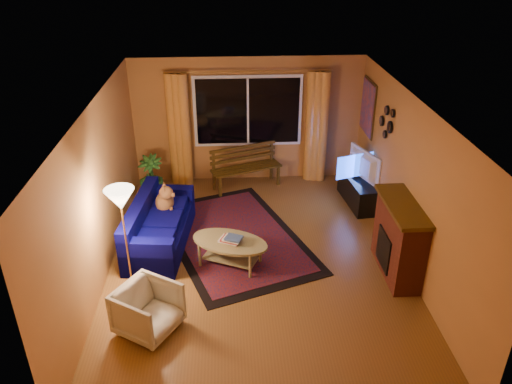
{
  "coord_description": "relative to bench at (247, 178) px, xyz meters",
  "views": [
    {
      "loc": [
        -0.4,
        -6.39,
        4.53
      ],
      "look_at": [
        0.0,
        0.3,
        1.05
      ],
      "focal_mm": 35.0,
      "sensor_mm": 36.0,
      "label": 1
    }
  ],
  "objects": [
    {
      "name": "floor",
      "position": [
        0.05,
        -2.55,
        -0.22
      ],
      "size": [
        4.5,
        6.0,
        0.02
      ],
      "primitive_type": "cube",
      "color": "brown",
      "rests_on": "ground"
    },
    {
      "name": "ceiling",
      "position": [
        0.05,
        -2.55,
        2.3
      ],
      "size": [
        4.5,
        6.0,
        0.02
      ],
      "primitive_type": "cube",
      "color": "white",
      "rests_on": "ground"
    },
    {
      "name": "wall_back",
      "position": [
        0.05,
        0.46,
        1.04
      ],
      "size": [
        4.5,
        0.02,
        2.5
      ],
      "primitive_type": "cube",
      "color": "#BC7F3D",
      "rests_on": "ground"
    },
    {
      "name": "wall_left",
      "position": [
        -2.21,
        -2.55,
        1.04
      ],
      "size": [
        0.02,
        6.0,
        2.5
      ],
      "primitive_type": "cube",
      "color": "#BC7F3D",
      "rests_on": "ground"
    },
    {
      "name": "wall_right",
      "position": [
        2.31,
        -2.55,
        1.04
      ],
      "size": [
        0.02,
        6.0,
        2.5
      ],
      "primitive_type": "cube",
      "color": "#BC7F3D",
      "rests_on": "ground"
    },
    {
      "name": "window",
      "position": [
        0.05,
        0.4,
        1.24
      ],
      "size": [
        2.0,
        0.02,
        1.3
      ],
      "primitive_type": "cube",
      "color": "black",
      "rests_on": "wall_back"
    },
    {
      "name": "curtain_rod",
      "position": [
        0.05,
        0.35,
        2.04
      ],
      "size": [
        3.2,
        0.03,
        0.03
      ],
      "primitive_type": "cylinder",
      "rotation": [
        0.0,
        1.57,
        0.0
      ],
      "color": "#BF8C3F",
      "rests_on": "wall_back"
    },
    {
      "name": "curtain_left",
      "position": [
        -1.3,
        0.33,
        0.91
      ],
      "size": [
        0.36,
        0.36,
        2.24
      ],
      "primitive_type": "cylinder",
      "color": "gold",
      "rests_on": "ground"
    },
    {
      "name": "curtain_right",
      "position": [
        1.4,
        0.33,
        0.91
      ],
      "size": [
        0.36,
        0.36,
        2.24
      ],
      "primitive_type": "cylinder",
      "color": "gold",
      "rests_on": "ground"
    },
    {
      "name": "bench",
      "position": [
        0.0,
        0.0,
        0.0
      ],
      "size": [
        1.44,
        0.87,
        0.42
      ],
      "primitive_type": "cube",
      "rotation": [
        0.0,
        0.0,
        0.36
      ],
      "color": "#402C0B",
      "rests_on": "ground"
    },
    {
      "name": "potted_plant",
      "position": [
        -1.84,
        -0.27,
        0.21
      ],
      "size": [
        0.51,
        0.51,
        0.83
      ],
      "primitive_type": "imported",
      "rotation": [
        0.0,
        0.0,
        -0.11
      ],
      "color": "#235B1E",
      "rests_on": "ground"
    },
    {
      "name": "sofa",
      "position": [
        -1.48,
        -1.98,
        0.18
      ],
      "size": [
        1.02,
        1.98,
        0.77
      ],
      "primitive_type": "cube",
      "rotation": [
        0.0,
        0.0,
        -0.11
      ],
      "color": "#040348",
      "rests_on": "ground"
    },
    {
      "name": "dog",
      "position": [
        -1.43,
        -1.56,
        0.39
      ],
      "size": [
        0.38,
        0.46,
        0.44
      ],
      "primitive_type": null,
      "rotation": [
        0.0,
        0.0,
        0.25
      ],
      "color": "#9B6635",
      "rests_on": "sofa"
    },
    {
      "name": "armchair",
      "position": [
        -1.41,
        -3.99,
        0.15
      ],
      "size": [
        0.91,
        0.93,
        0.71
      ],
      "primitive_type": "imported",
      "rotation": [
        0.0,
        0.0,
        1.01
      ],
      "color": "beige",
      "rests_on": "ground"
    },
    {
      "name": "floor_lamp",
      "position": [
        -1.79,
        -3.08,
        0.58
      ],
      "size": [
        0.32,
        0.32,
        1.59
      ],
      "primitive_type": "cylinder",
      "rotation": [
        0.0,
        0.0,
        0.23
      ],
      "color": "#BF8C3F",
      "rests_on": "ground"
    },
    {
      "name": "rug",
      "position": [
        -0.3,
        -1.87,
        -0.2
      ],
      "size": [
        2.94,
        3.63,
        0.02
      ],
      "primitive_type": "cube",
      "rotation": [
        0.0,
        0.0,
        0.35
      ],
      "color": "maroon",
      "rests_on": "ground"
    },
    {
      "name": "coffee_table",
      "position": [
        -0.36,
        -2.62,
        0.01
      ],
      "size": [
        1.57,
        1.57,
        0.43
      ],
      "primitive_type": "cylinder",
      "rotation": [
        0.0,
        0.0,
        -0.42
      ],
      "color": "#928C54",
      "rests_on": "ground"
    },
    {
      "name": "tv_console",
      "position": [
        2.05,
        -0.78,
        0.04
      ],
      "size": [
        0.52,
        1.23,
        0.5
      ],
      "primitive_type": "cube",
      "rotation": [
        0.0,
        0.0,
        0.11
      ],
      "color": "black",
      "rests_on": "ground"
    },
    {
      "name": "television",
      "position": [
        2.05,
        -0.78,
        0.56
      ],
      "size": [
        0.43,
        0.94,
        0.55
      ],
      "primitive_type": "imported",
      "rotation": [
        0.0,
        0.0,
        1.9
      ],
      "color": "black",
      "rests_on": "tv_console"
    },
    {
      "name": "fireplace",
      "position": [
        2.1,
        -2.95,
        0.34
      ],
      "size": [
        0.4,
        1.2,
        1.1
      ],
      "primitive_type": "cube",
      "color": "maroon",
      "rests_on": "ground"
    },
    {
      "name": "mirror_cluster",
      "position": [
        2.26,
        -1.25,
        1.59
      ],
      "size": [
        0.06,
        0.6,
        0.56
      ],
      "primitive_type": null,
      "color": "black",
      "rests_on": "wall_right"
    },
    {
      "name": "painting",
      "position": [
        2.27,
        -0.1,
        1.44
      ],
      "size": [
        0.04,
        0.76,
        0.96
      ],
      "primitive_type": "cube",
      "color": "#CC4828",
      "rests_on": "wall_right"
    }
  ]
}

